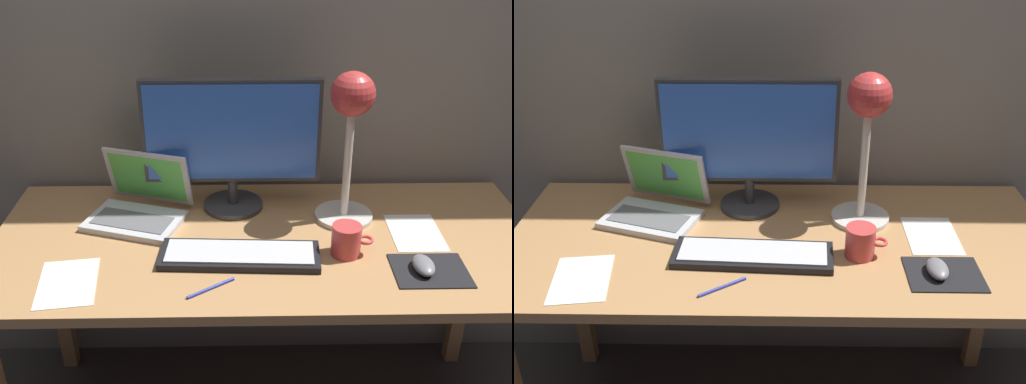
% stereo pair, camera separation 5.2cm
% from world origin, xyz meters
% --- Properties ---
extents(back_wall, '(4.80, 0.06, 2.60)m').
position_xyz_m(back_wall, '(0.00, 0.40, 1.30)').
color(back_wall, gray).
rests_on(back_wall, ground).
extents(desk, '(1.60, 0.70, 0.74)m').
position_xyz_m(desk, '(0.00, 0.00, 0.66)').
color(desk, tan).
rests_on(desk, ground).
extents(monitor, '(0.54, 0.19, 0.42)m').
position_xyz_m(monitor, '(-0.10, 0.19, 0.98)').
color(monitor, '#38383A').
rests_on(monitor, desk).
extents(keyboard_main, '(0.45, 0.16, 0.03)m').
position_xyz_m(keyboard_main, '(-0.08, -0.10, 0.75)').
color(keyboard_main, black).
rests_on(keyboard_main, desk).
extents(laptop, '(0.33, 0.31, 0.20)m').
position_xyz_m(laptop, '(-0.38, 0.14, 0.80)').
color(laptop, silver).
rests_on(laptop, desk).
extents(desk_lamp, '(0.18, 0.18, 0.46)m').
position_xyz_m(desk_lamp, '(0.24, 0.12, 1.06)').
color(desk_lamp, beige).
rests_on(desk_lamp, desk).
extents(mousepad, '(0.20, 0.16, 0.00)m').
position_xyz_m(mousepad, '(0.43, -0.17, 0.74)').
color(mousepad, black).
rests_on(mousepad, desk).
extents(mouse, '(0.06, 0.10, 0.03)m').
position_xyz_m(mouse, '(0.41, -0.17, 0.76)').
color(mouse, slate).
rests_on(mouse, mousepad).
extents(coffee_mug, '(0.12, 0.08, 0.09)m').
position_xyz_m(coffee_mug, '(0.22, -0.08, 0.79)').
color(coffee_mug, '#CC3F3F').
rests_on(coffee_mug, desk).
extents(paper_sheet_near_mouse, '(0.15, 0.21, 0.00)m').
position_xyz_m(paper_sheet_near_mouse, '(0.45, 0.02, 0.74)').
color(paper_sheet_near_mouse, white).
rests_on(paper_sheet_near_mouse, desk).
extents(paper_sheet_by_keyboard, '(0.17, 0.23, 0.00)m').
position_xyz_m(paper_sheet_by_keyboard, '(-0.52, -0.21, 0.74)').
color(paper_sheet_by_keyboard, white).
rests_on(paper_sheet_by_keyboard, desk).
extents(pen, '(0.12, 0.09, 0.01)m').
position_xyz_m(pen, '(-0.15, -0.24, 0.74)').
color(pen, '#2633A5').
rests_on(pen, desk).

